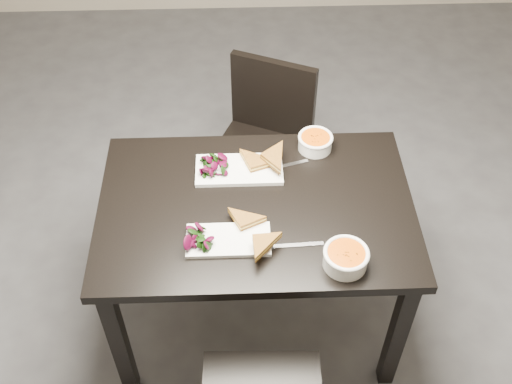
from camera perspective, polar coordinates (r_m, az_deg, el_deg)
ground at (r=3.09m, az=-2.62°, el=-7.09°), size 5.00×5.00×0.00m
table at (r=2.41m, az=-0.00°, el=-2.77°), size 1.20×0.80×0.75m
chair_far at (r=3.02m, az=0.78°, el=5.14°), size 0.55×0.55×0.85m
plate_near at (r=2.22m, az=-2.57°, el=-4.45°), size 0.30×0.15×0.02m
sandwich_near at (r=2.20m, az=-0.90°, el=-3.57°), size 0.19×0.17×0.05m
salad_near at (r=2.20m, az=-5.20°, el=-4.04°), size 0.09×0.09×0.04m
soup_bowl_near at (r=2.15m, az=8.29°, el=-5.98°), size 0.16×0.16×0.07m
cutlery_near at (r=2.22m, az=3.96°, el=-4.89°), size 0.18×0.02×0.00m
plate_far at (r=2.46m, az=-1.57°, el=2.07°), size 0.35×0.17×0.02m
sandwich_far at (r=2.43m, az=-0.04°, el=2.49°), size 0.21×0.18×0.06m
salad_far at (r=2.44m, az=-3.93°, el=2.56°), size 0.11×0.10×0.05m
soup_bowl_far at (r=2.55m, az=5.49°, el=4.67°), size 0.14×0.14×0.07m
cutlery_far at (r=2.49m, az=2.87°, el=2.48°), size 0.18×0.07×0.00m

